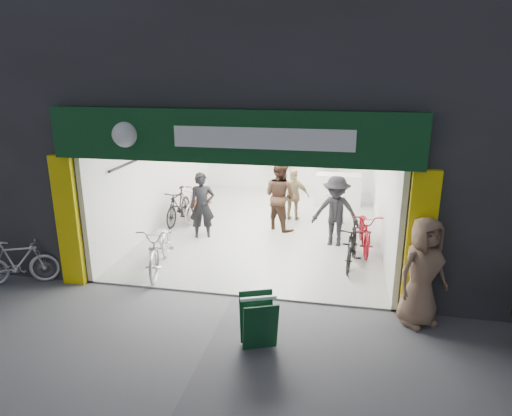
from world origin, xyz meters
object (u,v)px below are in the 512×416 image
(bike_left_front, at_px, (160,246))
(pedestrian_near, at_px, (423,272))
(sandwich_board, at_px, (259,320))
(parked_bike, at_px, (18,262))
(bike_right_front, at_px, (352,245))

(bike_left_front, height_order, pedestrian_near, pedestrian_near)
(bike_left_front, xyz_separation_m, sandwich_board, (2.58, -2.40, -0.08))
(parked_bike, height_order, pedestrian_near, pedestrian_near)
(parked_bike, bearing_deg, sandwich_board, -126.40)
(parked_bike, height_order, sandwich_board, parked_bike)
(bike_right_front, distance_m, sandwich_board, 3.65)
(bike_right_front, xyz_separation_m, pedestrian_near, (1.10, -2.17, 0.45))
(bike_right_front, xyz_separation_m, sandwich_board, (-1.42, -3.37, -0.04))
(bike_left_front, bearing_deg, parked_bike, -166.18)
(sandwich_board, bearing_deg, parked_bike, 145.35)
(bike_left_front, bearing_deg, sandwich_board, -54.85)
(bike_right_front, distance_m, pedestrian_near, 2.47)
(bike_left_front, relative_size, bike_right_front, 1.23)
(pedestrian_near, bearing_deg, bike_right_front, 83.70)
(bike_right_front, height_order, pedestrian_near, pedestrian_near)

